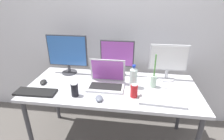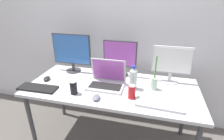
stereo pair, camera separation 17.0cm
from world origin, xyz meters
The scene contains 15 objects.
ground_plane centered at (0.00, 0.00, 0.00)m, with size 16.00×16.00×0.00m, color #5B5651.
wall_back centered at (0.00, 0.59, 1.30)m, with size 7.00×0.08×2.60m, color silver.
work_desk centered at (0.00, 0.00, 0.68)m, with size 1.71×0.75×0.74m.
monitor_left centered at (-0.54, 0.25, 0.99)m, with size 0.46×0.17×0.45m.
monitor_center centered at (0.02, 0.28, 0.95)m, with size 0.37×0.20×0.40m.
monitor_right centered at (0.57, 0.25, 0.95)m, with size 0.39×0.18×0.39m.
laptop_silver centered at (-0.06, 0.01, 0.80)m, with size 0.36×0.26×0.27m.
keyboard_main centered at (0.47, -0.23, 0.75)m, with size 0.40×0.14×0.02m, color #B2B2B7.
keyboard_aux centered at (-0.70, -0.23, 0.75)m, with size 0.39×0.14×0.02m, color black.
mouse_by_keyboard centered at (-0.72, -0.04, 0.76)m, with size 0.07×0.11×0.03m, color black.
mouse_by_laptop centered at (-0.08, -0.26, 0.76)m, with size 0.07×0.10×0.04m, color slate.
water_bottle centered at (0.21, 0.01, 0.85)m, with size 0.07×0.07×0.24m.
soda_can_near_keyboard centered at (0.22, -0.17, 0.80)m, with size 0.07×0.07×0.13m.
soda_can_by_laptop centered at (-0.31, -0.22, 0.80)m, with size 0.07×0.07×0.13m.
bamboo_vase centered at (0.41, 0.05, 0.82)m, with size 0.06×0.06×0.34m.
Camera 2 is at (0.38, -1.51, 1.61)m, focal length 28.00 mm.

